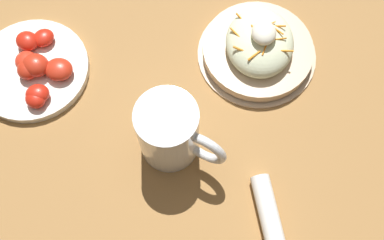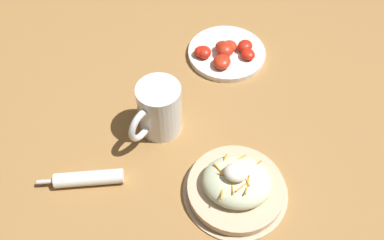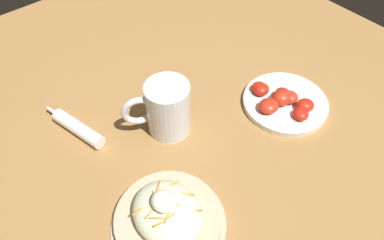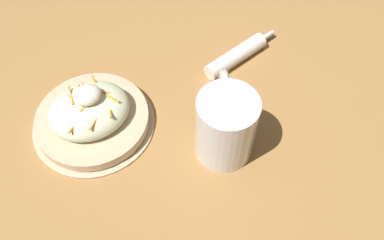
# 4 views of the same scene
# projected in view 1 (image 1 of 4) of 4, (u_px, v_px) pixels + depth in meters

# --- Properties ---
(ground_plane) EXTENTS (1.43, 1.43, 0.00)m
(ground_plane) POSITION_uv_depth(u_px,v_px,m) (151.00, 144.00, 0.78)
(ground_plane) COLOR #9E703D
(salad_plate) EXTENTS (0.22, 0.22, 0.10)m
(salad_plate) POSITION_uv_depth(u_px,v_px,m) (259.00, 47.00, 0.82)
(salad_plate) COLOR #D1B28E
(salad_plate) RESTS_ON ground_plane
(beer_mug) EXTENTS (0.10, 0.15, 0.13)m
(beer_mug) POSITION_uv_depth(u_px,v_px,m) (170.00, 134.00, 0.72)
(beer_mug) COLOR white
(beer_mug) RESTS_ON ground_plane
(napkin_roll) EXTENTS (0.18, 0.06, 0.03)m
(napkin_roll) POSITION_uv_depth(u_px,v_px,m) (270.00, 222.00, 0.71)
(napkin_roll) COLOR white
(napkin_roll) RESTS_ON ground_plane
(tomato_plate) EXTENTS (0.21, 0.21, 0.05)m
(tomato_plate) POSITION_uv_depth(u_px,v_px,m) (34.00, 68.00, 0.82)
(tomato_plate) COLOR white
(tomato_plate) RESTS_ON ground_plane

